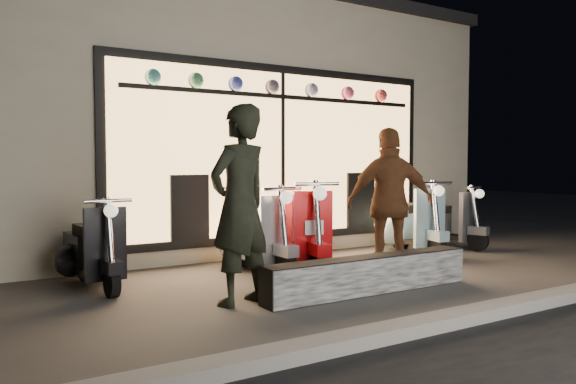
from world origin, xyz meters
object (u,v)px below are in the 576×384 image
scooter_red (297,234)px  scooter_silver (254,237)px  man (240,205)px  graffiti_barrier (369,274)px  woman (390,203)px

scooter_red → scooter_silver: bearing=168.1°
scooter_red → man: bearing=-125.9°
scooter_silver → scooter_red: size_ratio=0.94×
scooter_red → man: man is taller
graffiti_barrier → scooter_silver: 1.92m
graffiti_barrier → woman: size_ratio=1.41×
scooter_red → graffiti_barrier: bearing=-80.3°
scooter_red → woman: 1.37m
woman → scooter_red: bearing=-33.2°
man → woman: size_ratio=1.08×
graffiti_barrier → scooter_red: bearing=86.4°
graffiti_barrier → man: (-1.41, 0.31, 0.80)m
graffiti_barrier → woman: (0.77, 0.52, 0.72)m
scooter_red → woman: woman is taller
graffiti_barrier → scooter_red: 1.64m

